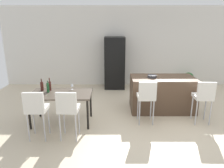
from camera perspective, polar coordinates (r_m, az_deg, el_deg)
ground_plane at (r=5.46m, az=10.41°, el=-9.26°), size 10.00×10.00×0.00m
back_wall at (r=8.10m, az=7.00°, el=9.92°), size 10.00×0.12×2.90m
kitchen_island at (r=5.93m, az=13.25°, el=-2.55°), size 1.69×0.90×0.92m
bar_chair_left at (r=4.98m, az=9.22°, el=-3.09°), size 0.40×0.40×1.05m
bar_chair_middle at (r=5.35m, az=23.36°, el=-2.87°), size 0.42×0.42×1.05m
dining_table at (r=5.10m, az=-13.54°, el=-3.17°), size 1.42×0.80×0.74m
dining_chair_near at (r=4.50m, az=-19.74°, el=-5.98°), size 0.40×0.40×1.05m
dining_chair_far at (r=4.33m, az=-11.74°, el=-6.22°), size 0.42×0.42×1.05m
wine_bottle_middle at (r=5.34m, az=-16.37°, el=-0.43°), size 0.06×0.06×0.31m
wine_bottle_corner at (r=5.39m, az=-18.33°, el=-0.52°), size 0.07×0.07×0.29m
wine_bottle_left at (r=5.20m, az=-16.85°, el=-0.94°), size 0.06×0.06×0.28m
wine_glass_right at (r=5.27m, az=-10.71°, el=-0.18°), size 0.07×0.07×0.17m
refrigerator at (r=7.68m, az=0.67°, el=5.70°), size 0.72×0.68×1.84m
fruit_bowl at (r=5.70m, az=10.65°, el=2.03°), size 0.24×0.24×0.07m
potted_plant at (r=8.29m, az=19.76°, el=1.30°), size 0.36×0.36×0.56m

